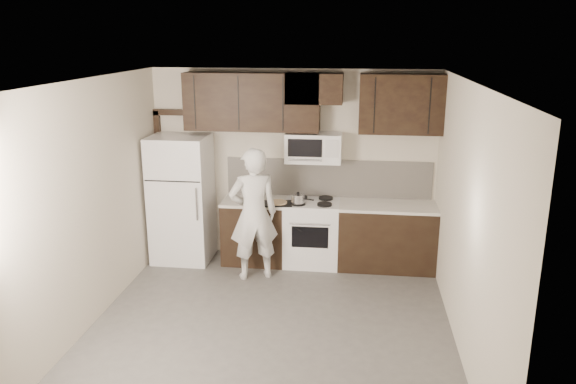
% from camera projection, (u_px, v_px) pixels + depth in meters
% --- Properties ---
extents(floor, '(4.50, 4.50, 0.00)m').
position_uv_depth(floor, '(270.00, 330.00, 6.20)').
color(floor, '#54514F').
rests_on(floor, ground).
extents(back_wall, '(4.00, 0.00, 4.00)m').
position_uv_depth(back_wall, '(293.00, 165.00, 7.98)').
color(back_wall, beige).
rests_on(back_wall, ground).
extents(ceiling, '(4.50, 4.50, 0.00)m').
position_uv_depth(ceiling, '(267.00, 82.00, 5.46)').
color(ceiling, white).
rests_on(ceiling, back_wall).
extents(counter_run, '(2.95, 0.64, 0.91)m').
position_uv_depth(counter_run, '(333.00, 234.00, 7.85)').
color(counter_run, black).
rests_on(counter_run, floor).
extents(stove, '(0.76, 0.66, 0.94)m').
position_uv_depth(stove, '(312.00, 232.00, 7.89)').
color(stove, white).
rests_on(stove, floor).
extents(backsplash, '(2.90, 0.02, 0.54)m').
position_uv_depth(backsplash, '(328.00, 178.00, 7.95)').
color(backsplash, beige).
rests_on(backsplash, counter_run).
extents(upper_cabinets, '(3.48, 0.35, 0.78)m').
position_uv_depth(upper_cabinets, '(307.00, 101.00, 7.53)').
color(upper_cabinets, black).
rests_on(upper_cabinets, back_wall).
extents(microwave, '(0.76, 0.42, 0.40)m').
position_uv_depth(microwave, '(313.00, 148.00, 7.67)').
color(microwave, white).
rests_on(microwave, upper_cabinets).
extents(refrigerator, '(0.80, 0.76, 1.80)m').
position_uv_depth(refrigerator, '(182.00, 199.00, 7.94)').
color(refrigerator, white).
rests_on(refrigerator, floor).
extents(door_trim, '(0.50, 0.08, 2.12)m').
position_uv_depth(door_trim, '(163.00, 169.00, 8.20)').
color(door_trim, black).
rests_on(door_trim, floor).
extents(saucepan, '(0.32, 0.19, 0.18)m').
position_uv_depth(saucepan, '(298.00, 199.00, 7.62)').
color(saucepan, silver).
rests_on(saucepan, stove).
extents(baking_tray, '(0.41, 0.34, 0.02)m').
position_uv_depth(baking_tray, '(278.00, 204.00, 7.65)').
color(baking_tray, black).
rests_on(baking_tray, counter_run).
extents(pizza, '(0.29, 0.29, 0.02)m').
position_uv_depth(pizza, '(278.00, 202.00, 7.64)').
color(pizza, beige).
rests_on(pizza, baking_tray).
extents(person, '(0.76, 0.64, 1.77)m').
position_uv_depth(person, '(254.00, 214.00, 7.32)').
color(person, white).
rests_on(person, floor).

